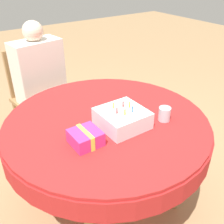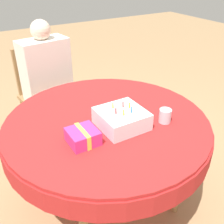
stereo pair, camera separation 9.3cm
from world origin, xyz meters
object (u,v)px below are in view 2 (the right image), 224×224
Objects in this scene: person at (47,74)px; drinking_glass at (165,116)px; birthday_cake at (122,119)px; gift_box at (83,136)px; chair at (45,91)px.

drinking_glass is at bearing -81.07° from person.
birthday_cake reaches higher than drinking_glass.
birthday_cake is 1.64× the size of gift_box.
chair is 10.40× the size of drinking_glass.
birthday_cake is (0.12, -1.16, 0.27)m from chair.
person reaches higher than chair.
chair reaches higher than gift_box.
drinking_glass is (0.36, -1.17, 0.05)m from person.
birthday_cake is at bearing -92.67° from person.
person is 13.41× the size of drinking_glass.
person is at bearing 95.66° from birthday_cake.
drinking_glass reaches higher than gift_box.
drinking_glass is at bearing -21.00° from birthday_cake.
person is 1.07m from birthday_cake.
birthday_cake is at bearing 159.00° from drinking_glass.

